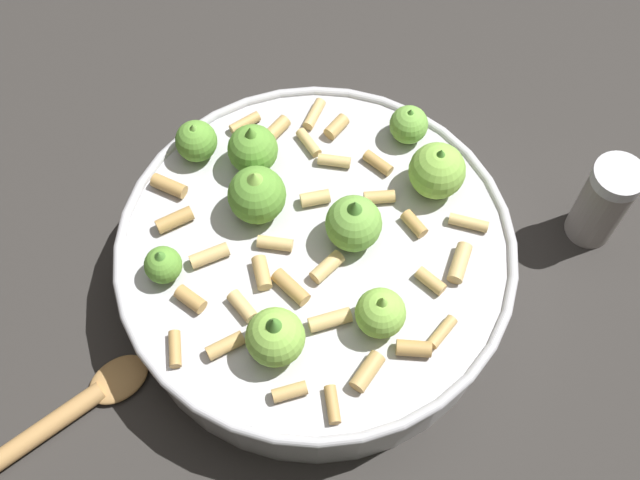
% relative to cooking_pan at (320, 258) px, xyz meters
% --- Properties ---
extents(ground_plane, '(2.40, 2.40, 0.00)m').
position_rel_cooking_pan_xyz_m(ground_plane, '(0.00, 0.00, -0.04)').
color(ground_plane, '#2D2B28').
extents(cooking_pan, '(0.33, 0.33, 0.12)m').
position_rel_cooking_pan_xyz_m(cooking_pan, '(0.00, 0.00, 0.00)').
color(cooking_pan, '#B7B7BC').
rests_on(cooking_pan, ground).
extents(pepper_shaker, '(0.04, 0.04, 0.09)m').
position_rel_cooking_pan_xyz_m(pepper_shaker, '(-0.05, 0.25, 0.01)').
color(pepper_shaker, gray).
rests_on(pepper_shaker, ground).
extents(wooden_spoon, '(0.16, 0.20, 0.02)m').
position_rel_cooking_pan_xyz_m(wooden_spoon, '(0.14, -0.22, -0.03)').
color(wooden_spoon, '#B2844C').
rests_on(wooden_spoon, ground).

